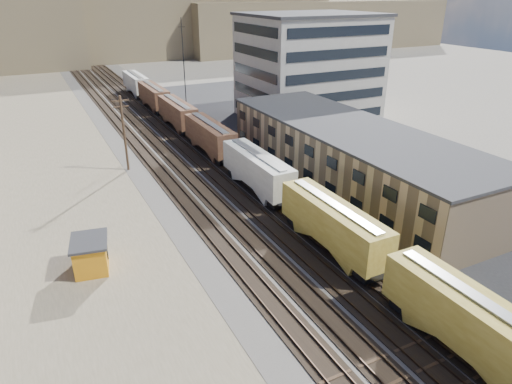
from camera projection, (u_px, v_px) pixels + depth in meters
name	position (u px, v px, depth m)	size (l,w,h in m)	color
ground	(396.00, 352.00, 30.51)	(300.00, 300.00, 0.00)	#6B6356
ballast_bed	(172.00, 144.00, 71.24)	(18.00, 200.00, 0.06)	#4C4742
dirt_yard	(36.00, 191.00, 54.86)	(24.00, 180.00, 0.03)	#6D624B
asphalt_lot	(345.00, 152.00, 68.08)	(26.00, 120.00, 0.04)	#232326
rail_tracks	(169.00, 144.00, 70.98)	(11.40, 200.00, 0.24)	black
freight_train	(231.00, 150.00, 59.98)	(3.00, 119.74, 4.46)	black
warehouse	(350.00, 156.00, 55.56)	(12.40, 40.40, 7.25)	tan
office_tower	(308.00, 67.00, 83.02)	(22.60, 18.60, 18.45)	#9E998E
utility_pole_north	(124.00, 132.00, 59.07)	(2.20, 0.32, 10.00)	#382619
radio_mast	(184.00, 72.00, 78.15)	(1.20, 0.16, 18.00)	black
hills_north	(70.00, 14.00, 161.65)	(265.00, 80.00, 32.00)	brown
maintenance_shed	(91.00, 254.00, 39.02)	(3.67, 4.39, 2.87)	orange
parked_car_blue	(267.00, 111.00, 87.54)	(2.53, 5.48, 1.52)	navy
parked_car_far	(338.00, 124.00, 79.24)	(1.95, 4.85, 1.65)	silver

